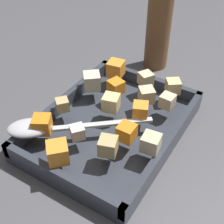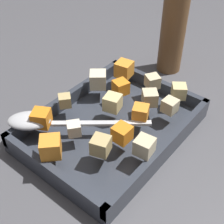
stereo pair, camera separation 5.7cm
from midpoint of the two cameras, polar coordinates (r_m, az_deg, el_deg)
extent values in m
plane|color=#4C4C51|center=(0.59, 1.76, -4.72)|extent=(4.00, 4.00, 0.00)
cube|color=#333842|center=(0.60, 2.72, -3.42)|extent=(0.32, 0.24, 0.01)
cube|color=#333842|center=(0.54, 12.36, -6.91)|extent=(0.32, 0.01, 0.03)
cube|color=#333842|center=(0.64, -5.31, 2.40)|extent=(0.32, 0.01, 0.03)
cube|color=#333842|center=(0.50, -7.86, -10.94)|extent=(0.01, 0.24, 0.03)
cube|color=#333842|center=(0.68, 10.50, 4.79)|extent=(0.01, 0.24, 0.03)
cube|color=orange|center=(0.67, 4.64, 7.70)|extent=(0.04, 0.04, 0.03)
cube|color=orange|center=(0.62, 4.21, 4.43)|extent=(0.03, 0.03, 0.03)
cube|color=orange|center=(0.52, 4.97, -4.04)|extent=(0.03, 0.03, 0.03)
cube|color=orange|center=(0.56, 8.07, -0.26)|extent=(0.04, 0.04, 0.03)
cube|color=orange|center=(0.50, -7.94, -6.47)|extent=(0.05, 0.05, 0.03)
cube|color=orange|center=(0.55, -9.91, -1.25)|extent=(0.04, 0.04, 0.03)
cube|color=tan|center=(0.50, 1.19, -6.23)|extent=(0.04, 0.04, 0.03)
cube|color=beige|center=(0.60, 9.58, 2.45)|extent=(0.04, 0.04, 0.03)
cube|color=beige|center=(0.64, -0.02, 5.80)|extent=(0.05, 0.05, 0.03)
cube|color=beige|center=(0.50, 9.12, -6.31)|extent=(0.03, 0.03, 0.03)
cube|color=#E0CC89|center=(0.63, 14.60, 3.58)|extent=(0.04, 0.04, 0.03)
cube|color=beige|center=(0.65, 9.89, 5.40)|extent=(0.04, 0.04, 0.03)
cube|color=#E0CC89|center=(0.58, 2.90, 1.62)|extent=(0.04, 0.04, 0.03)
cube|color=tan|center=(0.59, -5.89, 1.94)|extent=(0.03, 0.03, 0.02)
cube|color=beige|center=(0.59, 13.21, 1.02)|extent=(0.03, 0.03, 0.03)
cube|color=silver|center=(0.53, -3.94, -3.18)|extent=(0.03, 0.03, 0.02)
ellipsoid|color=silver|center=(0.56, -12.07, -1.65)|extent=(0.08, 0.09, 0.02)
cube|color=silver|center=(0.55, 0.97, -2.19)|extent=(0.12, 0.14, 0.01)
cylinder|color=brown|center=(0.75, 13.20, 13.89)|extent=(0.06, 0.06, 0.19)
camera|label=1|loc=(0.03, -87.13, 2.44)|focal=50.29mm
camera|label=2|loc=(0.03, 92.87, -2.44)|focal=50.29mm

